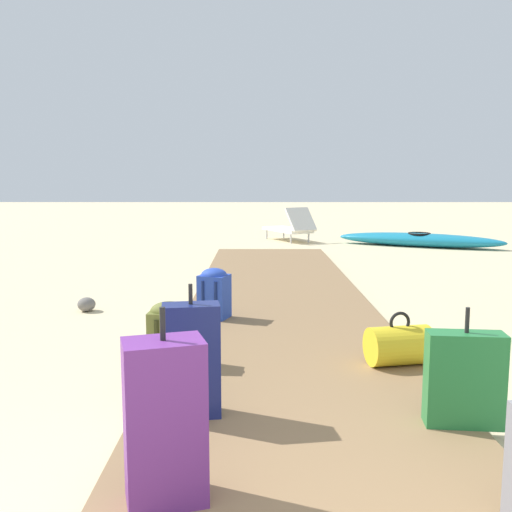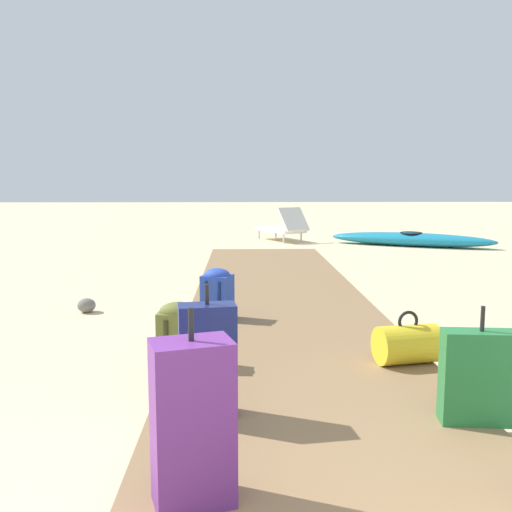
% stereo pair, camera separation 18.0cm
% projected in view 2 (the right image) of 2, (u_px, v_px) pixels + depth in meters
% --- Properties ---
extents(ground_plane, '(60.00, 60.00, 0.00)m').
position_uv_depth(ground_plane, '(289.00, 335.00, 5.34)').
color(ground_plane, beige).
extents(boardwalk, '(2.01, 9.87, 0.08)m').
position_uv_depth(boardwalk, '(282.00, 307.00, 6.31)').
color(boardwalk, olive).
rests_on(boardwalk, ground).
extents(duffel_bag_yellow, '(0.51, 0.38, 0.41)m').
position_uv_depth(duffel_bag_yellow, '(407.00, 344.00, 4.26)').
color(duffel_bag_yellow, gold).
rests_on(duffel_bag_yellow, boardwalk).
extents(suitcase_purple, '(0.38, 0.31, 0.86)m').
position_uv_depth(suitcase_purple, '(193.00, 423.00, 2.39)').
color(suitcase_purple, '#6B2D84').
rests_on(suitcase_purple, boardwalk).
extents(backpack_olive, '(0.32, 0.23, 0.48)m').
position_uv_depth(backpack_olive, '(179.00, 332.00, 4.21)').
color(backpack_olive, olive).
rests_on(backpack_olive, boardwalk).
extents(backpack_blue, '(0.34, 0.32, 0.50)m').
position_uv_depth(backpack_blue, '(217.00, 292.00, 5.62)').
color(backpack_blue, '#2847B7').
rests_on(backpack_blue, boardwalk).
extents(suitcase_navy, '(0.35, 0.22, 0.79)m').
position_uv_depth(suitcase_navy, '(208.00, 361.00, 3.28)').
color(suitcase_navy, navy).
rests_on(suitcase_navy, boardwalk).
extents(suitcase_green, '(0.44, 0.20, 0.68)m').
position_uv_depth(suitcase_green, '(479.00, 377.00, 3.21)').
color(suitcase_green, '#237538').
rests_on(suitcase_green, boardwalk).
extents(lounge_chair, '(1.25, 1.63, 0.80)m').
position_uv_depth(lounge_chair, '(283.00, 227.00, 13.27)').
color(lounge_chair, white).
rests_on(lounge_chair, ground).
extents(kayak, '(3.48, 2.05, 0.30)m').
position_uv_depth(kayak, '(411.00, 239.00, 12.34)').
color(kayak, teal).
rests_on(kayak, ground).
extents(rock_left_mid, '(0.26, 0.26, 0.16)m').
position_uv_depth(rock_left_mid, '(87.00, 305.00, 6.23)').
color(rock_left_mid, slate).
rests_on(rock_left_mid, ground).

